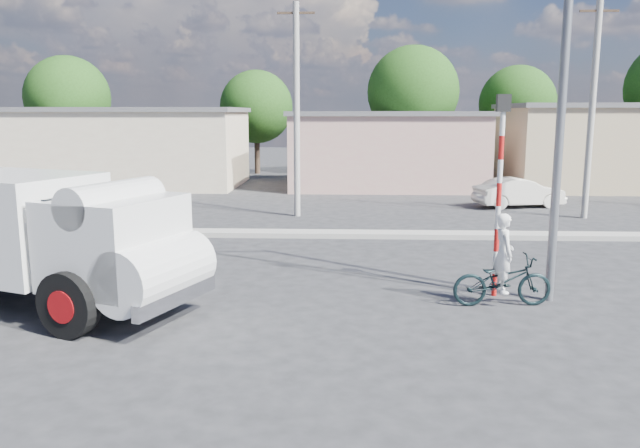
{
  "coord_description": "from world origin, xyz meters",
  "views": [
    {
      "loc": [
        -0.05,
        -11.93,
        3.99
      ],
      "look_at": [
        -0.71,
        3.03,
        1.3
      ],
      "focal_mm": 35.0,
      "sensor_mm": 36.0,
      "label": 1
    }
  ],
  "objects_px": {
    "car_cream": "(519,193)",
    "streetlight": "(556,63)",
    "truck": "(44,236)",
    "traffic_pole": "(500,178)",
    "bicycle": "(502,281)",
    "cyclist": "(503,267)"
  },
  "relations": [
    {
      "from": "streetlight",
      "to": "car_cream",
      "type": "bearing_deg",
      "value": 77.05
    },
    {
      "from": "truck",
      "to": "bicycle",
      "type": "relative_size",
      "value": 3.42
    },
    {
      "from": "streetlight",
      "to": "truck",
      "type": "bearing_deg",
      "value": -174.7
    },
    {
      "from": "traffic_pole",
      "to": "streetlight",
      "type": "height_order",
      "value": "streetlight"
    },
    {
      "from": "bicycle",
      "to": "cyclist",
      "type": "bearing_deg",
      "value": -0.0
    },
    {
      "from": "truck",
      "to": "traffic_pole",
      "type": "relative_size",
      "value": 1.61
    },
    {
      "from": "truck",
      "to": "cyclist",
      "type": "relative_size",
      "value": 4.25
    },
    {
      "from": "cyclist",
      "to": "traffic_pole",
      "type": "relative_size",
      "value": 0.38
    },
    {
      "from": "truck",
      "to": "car_cream",
      "type": "relative_size",
      "value": 1.86
    },
    {
      "from": "cyclist",
      "to": "streetlight",
      "type": "xyz_separation_m",
      "value": [
        0.96,
        0.43,
        4.13
      ]
    },
    {
      "from": "car_cream",
      "to": "truck",
      "type": "bearing_deg",
      "value": 122.64
    },
    {
      "from": "car_cream",
      "to": "streetlight",
      "type": "height_order",
      "value": "streetlight"
    },
    {
      "from": "cyclist",
      "to": "traffic_pole",
      "type": "distance_m",
      "value": 1.91
    },
    {
      "from": "car_cream",
      "to": "bicycle",
      "type": "bearing_deg",
      "value": 149.24
    },
    {
      "from": "bicycle",
      "to": "cyclist",
      "type": "height_order",
      "value": "cyclist"
    },
    {
      "from": "streetlight",
      "to": "traffic_pole",
      "type": "bearing_deg",
      "value": 162.27
    },
    {
      "from": "truck",
      "to": "traffic_pole",
      "type": "bearing_deg",
      "value": 28.16
    },
    {
      "from": "traffic_pole",
      "to": "bicycle",
      "type": "bearing_deg",
      "value": -91.45
    },
    {
      "from": "cyclist",
      "to": "car_cream",
      "type": "xyz_separation_m",
      "value": [
        4.08,
        14.0,
        -0.21
      ]
    },
    {
      "from": "truck",
      "to": "car_cream",
      "type": "bearing_deg",
      "value": 67.7
    },
    {
      "from": "cyclist",
      "to": "car_cream",
      "type": "height_order",
      "value": "cyclist"
    },
    {
      "from": "streetlight",
      "to": "bicycle",
      "type": "bearing_deg",
      "value": -155.77
    }
  ]
}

